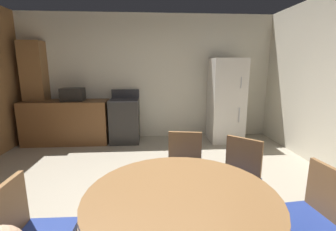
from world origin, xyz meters
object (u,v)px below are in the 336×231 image
at_px(microwave, 73,94).
at_px(dining_table, 181,214).
at_px(chair_north, 184,166).
at_px(chair_northeast, 238,175).
at_px(oven_range, 125,120).
at_px(chair_east, 312,213).
at_px(refrigerator, 226,100).

bearing_deg(microwave, dining_table, -62.69).
bearing_deg(chair_north, microwave, -132.14).
bearing_deg(chair_northeast, chair_north, -73.44).
xyz_separation_m(dining_table, chair_northeast, (0.69, 0.75, -0.11)).
xyz_separation_m(oven_range, chair_northeast, (1.45, -2.74, 0.03)).
relative_size(chair_east, chair_north, 1.00).
relative_size(refrigerator, chair_east, 2.02).
relative_size(microwave, chair_north, 0.51).
height_order(refrigerator, chair_northeast, refrigerator).
height_order(oven_range, refrigerator, refrigerator).
bearing_deg(oven_range, microwave, -179.80).
distance_m(oven_range, microwave, 1.18).
bearing_deg(chair_north, refrigerator, 162.58).
distance_m(oven_range, chair_north, 2.66).
bearing_deg(chair_east, dining_table, 0.00).
xyz_separation_m(refrigerator, chair_east, (-0.38, -3.35, -0.38)).
xyz_separation_m(microwave, chair_northeast, (2.50, -2.74, -0.53)).
relative_size(chair_northeast, chair_north, 1.00).
distance_m(microwave, chair_north, 3.22).
bearing_deg(chair_east, refrigerator, -101.81).
height_order(microwave, dining_table, microwave).
relative_size(refrigerator, chair_northeast, 2.02).
bearing_deg(chair_northeast, microwave, -95.12).
relative_size(dining_table, chair_north, 1.51).
height_order(microwave, chair_north, microwave).
relative_size(microwave, dining_table, 0.34).
bearing_deg(refrigerator, dining_table, -112.13).
xyz_separation_m(refrigerator, chair_north, (-1.23, -2.44, -0.38)).
bearing_deg(oven_range, dining_table, -77.71).
distance_m(dining_table, chair_east, 1.03).
xyz_separation_m(oven_range, chair_north, (0.93, -2.49, 0.03)).
height_order(refrigerator, microwave, refrigerator).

